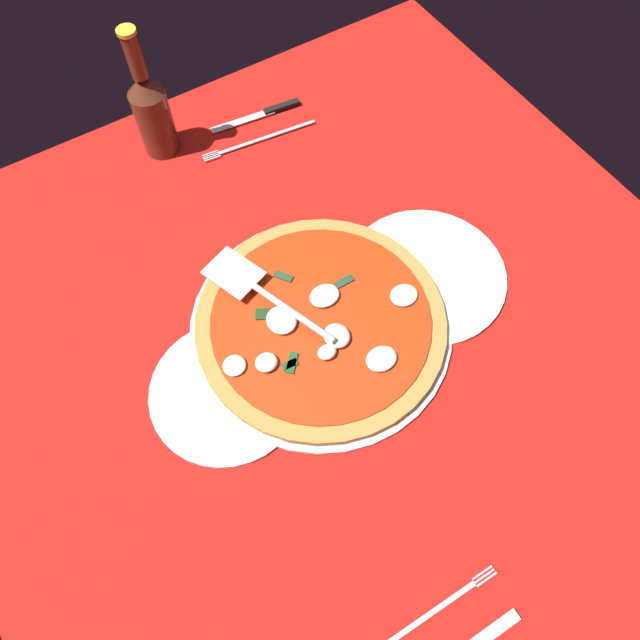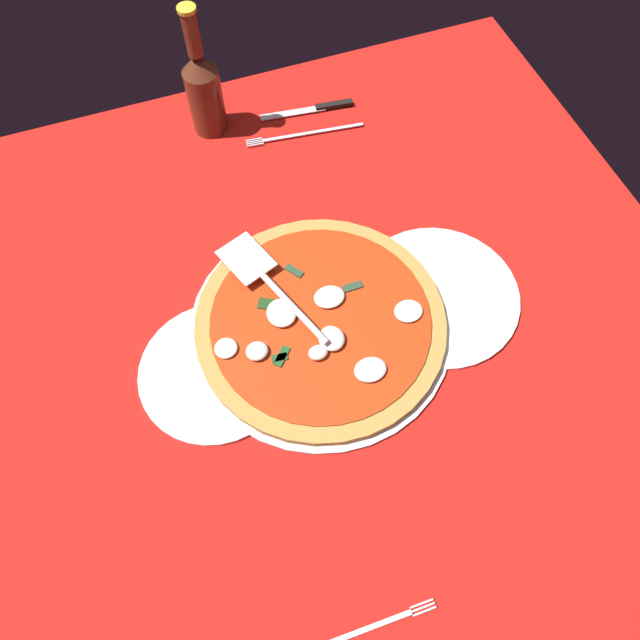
# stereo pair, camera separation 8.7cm
# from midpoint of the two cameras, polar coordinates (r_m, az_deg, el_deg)

# --- Properties ---
(ground_plane) EXTENTS (1.12, 1.12, 0.01)m
(ground_plane) POSITION_cam_midpoint_polar(r_m,az_deg,el_deg) (0.90, 4.27, -0.64)
(ground_plane) COLOR red
(checker_pattern) EXTENTS (1.12, 1.12, 0.00)m
(checker_pattern) POSITION_cam_midpoint_polar(r_m,az_deg,el_deg) (0.89, 4.29, -0.51)
(checker_pattern) COLOR white
(checker_pattern) RESTS_ON ground_plane
(pizza_pan) EXTENTS (0.39, 0.39, 0.01)m
(pizza_pan) POSITION_cam_midpoint_polar(r_m,az_deg,el_deg) (0.88, 2.81, -0.71)
(pizza_pan) COLOR silver
(pizza_pan) RESTS_ON ground_plane
(dinner_plate_left) EXTENTS (0.22, 0.22, 0.01)m
(dinner_plate_left) POSITION_cam_midpoint_polar(r_m,az_deg,el_deg) (0.86, -7.21, -5.22)
(dinner_plate_left) COLOR white
(dinner_plate_left) RESTS_ON ground_plane
(dinner_plate_right) EXTENTS (0.25, 0.25, 0.01)m
(dinner_plate_right) POSITION_cam_midpoint_polar(r_m,az_deg,el_deg) (0.93, 13.87, 2.07)
(dinner_plate_right) COLOR white
(dinner_plate_right) RESTS_ON ground_plane
(pizza) EXTENTS (0.37, 0.37, 0.03)m
(pizza) POSITION_cam_midpoint_polar(r_m,az_deg,el_deg) (0.87, 2.83, -0.38)
(pizza) COLOR #B18A3F
(pizza) RESTS_ON pizza_pan
(pizza_server) EXTENTS (0.11, 0.23, 0.01)m
(pizza_server) POSITION_cam_midpoint_polar(r_m,az_deg,el_deg) (0.87, -2.08, 3.36)
(pizza_server) COLOR silver
(pizza_server) RESTS_ON pizza
(place_setting_far) EXTENTS (0.23, 0.15, 0.01)m
(place_setting_far) POSITION_cam_midpoint_polar(r_m,az_deg,el_deg) (1.14, 1.36, 18.34)
(place_setting_far) COLOR white
(place_setting_far) RESTS_ON ground_plane
(beer_bottle) EXTENTS (0.06, 0.06, 0.24)m
(beer_bottle) POSITION_cam_midpoint_polar(r_m,az_deg,el_deg) (1.09, -8.78, 20.98)
(beer_bottle) COLOR #5A2B1A
(beer_bottle) RESTS_ON ground_plane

